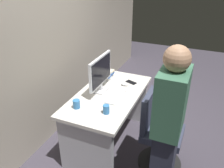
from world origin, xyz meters
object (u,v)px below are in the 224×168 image
object	(u,v)px
cup_by_monitor	(76,104)
book_stack	(108,74)
office_chair	(158,134)
cell_phone	(131,82)
keyboard	(117,95)
person_at_desk	(168,130)
mouse	(125,84)
monitor	(100,72)
cup_near_keyboard	(106,109)
desk	(108,110)

from	to	relation	value
cup_by_monitor	book_stack	xyz separation A→B (m)	(0.85, 0.00, -0.00)
office_chair	cell_phone	size ratio (longest dim) A/B	6.53
keyboard	person_at_desk	bearing A→B (deg)	-126.41
keyboard	cup_by_monitor	world-z (taller)	cup_by_monitor
person_at_desk	book_stack	size ratio (longest dim) A/B	7.61
office_chair	mouse	xyz separation A→B (m)	(0.42, 0.57, 0.33)
person_at_desk	cell_phone	distance (m)	1.16
person_at_desk	cell_phone	bearing A→B (deg)	35.57
monitor	book_stack	xyz separation A→B (m)	(0.39, 0.08, -0.21)
office_chair	keyboard	world-z (taller)	office_chair
monitor	book_stack	world-z (taller)	monitor
mouse	cup_by_monitor	distance (m)	0.78
monitor	person_at_desk	bearing A→B (deg)	-121.18
cup_near_keyboard	office_chair	bearing A→B (deg)	-63.15
cup_near_keyboard	book_stack	size ratio (longest dim) A/B	0.46
keyboard	cell_phone	world-z (taller)	keyboard
keyboard	cup_by_monitor	distance (m)	0.52
keyboard	cup_near_keyboard	xyz separation A→B (m)	(-0.38, -0.04, 0.04)
monitor	cup_by_monitor	bearing A→B (deg)	170.29
keyboard	cell_phone	bearing A→B (deg)	-5.62
mouse	cell_phone	distance (m)	0.12
monitor	cup_near_keyboard	distance (m)	0.55
keyboard	book_stack	world-z (taller)	book_stack
monitor	cell_phone	xyz separation A→B (m)	(0.37, -0.27, -0.25)
mouse	desk	bearing A→B (deg)	160.67
cell_phone	mouse	bearing A→B (deg)	174.29
person_at_desk	desk	bearing A→B (deg)	57.18
person_at_desk	cup_near_keyboard	size ratio (longest dim) A/B	16.43
cell_phone	book_stack	bearing A→B (deg)	104.87
office_chair	cup_by_monitor	bearing A→B (deg)	108.92
cup_near_keyboard	cup_by_monitor	world-z (taller)	cup_near_keyboard
person_at_desk	cup_by_monitor	distance (m)	1.04
monitor	mouse	world-z (taller)	monitor
keyboard	book_stack	size ratio (longest dim) A/B	2.00
mouse	keyboard	bearing A→B (deg)	-178.04
desk	cup_near_keyboard	distance (m)	0.50
book_stack	cell_phone	size ratio (longest dim) A/B	1.50
monitor	book_stack	bearing A→B (deg)	11.90
person_at_desk	mouse	bearing A→B (deg)	41.14
desk	cell_phone	distance (m)	0.50
keyboard	mouse	bearing A→B (deg)	2.04
desk	office_chair	size ratio (longest dim) A/B	1.45
mouse	cup_by_monitor	world-z (taller)	cup_by_monitor
desk	mouse	world-z (taller)	mouse
cup_near_keyboard	cell_phone	world-z (taller)	cup_near_keyboard
office_chair	monitor	world-z (taller)	monitor
keyboard	cup_near_keyboard	size ratio (longest dim) A/B	4.31
desk	mouse	distance (m)	0.40
office_chair	cup_near_keyboard	world-z (taller)	office_chair
cup_near_keyboard	book_stack	xyz separation A→B (m)	(0.82, 0.35, -0.00)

